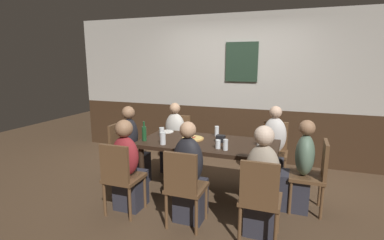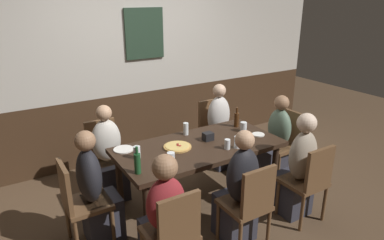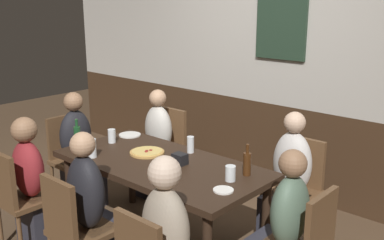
{
  "view_description": "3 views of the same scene",
  "coord_description": "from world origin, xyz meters",
  "px_view_note": "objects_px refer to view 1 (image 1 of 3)",
  "views": [
    {
      "loc": [
        1.07,
        -3.54,
        1.79
      ],
      "look_at": [
        -0.19,
        -0.09,
        1.04
      ],
      "focal_mm": 27.14,
      "sensor_mm": 36.0,
      "label": 1
    },
    {
      "loc": [
        -1.86,
        -2.89,
        2.28
      ],
      "look_at": [
        -0.03,
        0.1,
        1.0
      ],
      "focal_mm": 32.51,
      "sensor_mm": 36.0,
      "label": 2
    },
    {
      "loc": [
        2.54,
        -2.46,
        2.06
      ],
      "look_at": [
        0.23,
        0.13,
        1.11
      ],
      "focal_mm": 42.88,
      "sensor_mm": 36.0,
      "label": 3
    }
  ],
  "objects_px": {
    "chair_head_east": "(314,172)",
    "chair_right_near": "(260,196)",
    "person_head_east": "(299,173)",
    "condiment_caddy": "(221,139)",
    "chair_mid_near": "(184,185)",
    "person_right_near": "(262,189)",
    "tumbler_water": "(217,132)",
    "chair_right_far": "(274,148)",
    "pizza": "(193,138)",
    "person_left_far": "(174,142)",
    "pint_glass_stout": "(162,133)",
    "person_left_near": "(128,171)",
    "chair_head_west": "(123,149)",
    "beer_bottle_green": "(144,133)",
    "person_head_west": "(133,151)",
    "person_right_far": "(273,152)",
    "beer_glass_tall": "(218,145)",
    "chair_left_near": "(120,175)",
    "pint_glass_pale": "(225,145)",
    "plate_white_large": "(167,132)",
    "highball_clear": "(260,142)",
    "dining_table": "(208,148)",
    "beer_bottle_brown": "(264,135)",
    "plate_white_small": "(264,150)",
    "person_mid_near": "(189,180)",
    "beer_glass_half": "(163,139)",
    "chair_left_far": "(178,138)"
  },
  "relations": [
    {
      "from": "person_right_far",
      "to": "beer_glass_tall",
      "type": "height_order",
      "value": "person_right_far"
    },
    {
      "from": "chair_left_far",
      "to": "tumbler_water",
      "type": "bearing_deg",
      "value": -32.6
    },
    {
      "from": "chair_left_near",
      "to": "person_mid_near",
      "type": "height_order",
      "value": "person_mid_near"
    },
    {
      "from": "chair_mid_near",
      "to": "person_right_near",
      "type": "bearing_deg",
      "value": 11.51
    },
    {
      "from": "plate_white_small",
      "to": "chair_left_near",
      "type": "bearing_deg",
      "value": -154.25
    },
    {
      "from": "chair_right_near",
      "to": "person_head_west",
      "type": "xyz_separation_m",
      "value": [
        -1.94,
        0.86,
        -0.01
      ]
    },
    {
      "from": "chair_right_far",
      "to": "chair_head_east",
      "type": "height_order",
      "value": "same"
    },
    {
      "from": "dining_table",
      "to": "plate_white_large",
      "type": "bearing_deg",
      "value": 157.38
    },
    {
      "from": "pint_glass_pale",
      "to": "plate_white_large",
      "type": "height_order",
      "value": "pint_glass_pale"
    },
    {
      "from": "chair_right_near",
      "to": "person_head_west",
      "type": "distance_m",
      "value": 2.12
    },
    {
      "from": "chair_right_far",
      "to": "chair_head_east",
      "type": "distance_m",
      "value": 1.0
    },
    {
      "from": "plate_white_small",
      "to": "chair_mid_near",
      "type": "bearing_deg",
      "value": -135.04
    },
    {
      "from": "person_right_near",
      "to": "beer_glass_tall",
      "type": "height_order",
      "value": "person_right_near"
    },
    {
      "from": "beer_glass_half",
      "to": "pizza",
      "type": "bearing_deg",
      "value": 53.41
    },
    {
      "from": "chair_right_far",
      "to": "plate_white_small",
      "type": "bearing_deg",
      "value": -93.06
    },
    {
      "from": "dining_table",
      "to": "beer_glass_half",
      "type": "xyz_separation_m",
      "value": [
        -0.51,
        -0.31,
        0.15
      ]
    },
    {
      "from": "person_right_near",
      "to": "beer_bottle_green",
      "type": "relative_size",
      "value": 4.48
    },
    {
      "from": "person_head_west",
      "to": "beer_bottle_green",
      "type": "xyz_separation_m",
      "value": [
        0.34,
        -0.24,
        0.36
      ]
    },
    {
      "from": "person_left_near",
      "to": "chair_head_west",
      "type": "bearing_deg",
      "value": 127.04
    },
    {
      "from": "chair_head_east",
      "to": "person_left_near",
      "type": "height_order",
      "value": "person_left_near"
    },
    {
      "from": "chair_mid_near",
      "to": "beer_bottle_green",
      "type": "height_order",
      "value": "beer_bottle_green"
    },
    {
      "from": "person_left_far",
      "to": "pint_glass_stout",
      "type": "height_order",
      "value": "person_left_far"
    },
    {
      "from": "chair_right_far",
      "to": "person_right_far",
      "type": "height_order",
      "value": "person_right_far"
    },
    {
      "from": "person_head_west",
      "to": "pizza",
      "type": "distance_m",
      "value": 0.96
    },
    {
      "from": "chair_left_near",
      "to": "person_right_near",
      "type": "relative_size",
      "value": 0.75
    },
    {
      "from": "plate_white_large",
      "to": "chair_mid_near",
      "type": "bearing_deg",
      "value": -57.47
    },
    {
      "from": "highball_clear",
      "to": "plate_white_small",
      "type": "distance_m",
      "value": 0.2
    },
    {
      "from": "chair_head_east",
      "to": "chair_right_near",
      "type": "distance_m",
      "value": 1.0
    },
    {
      "from": "chair_head_east",
      "to": "plate_white_large",
      "type": "xyz_separation_m",
      "value": [
        -2.06,
        0.31,
        0.25
      ]
    },
    {
      "from": "chair_mid_near",
      "to": "condiment_caddy",
      "type": "bearing_deg",
      "value": 80.37
    },
    {
      "from": "chair_left_near",
      "to": "person_head_east",
      "type": "height_order",
      "value": "person_head_east"
    },
    {
      "from": "pizza",
      "to": "tumbler_water",
      "type": "height_order",
      "value": "tumbler_water"
    },
    {
      "from": "chair_head_west",
      "to": "beer_bottle_green",
      "type": "relative_size",
      "value": 3.35
    },
    {
      "from": "person_mid_near",
      "to": "beer_glass_half",
      "type": "height_order",
      "value": "person_mid_near"
    },
    {
      "from": "dining_table",
      "to": "tumbler_water",
      "type": "bearing_deg",
      "value": 85.07
    },
    {
      "from": "chair_right_near",
      "to": "beer_bottle_green",
      "type": "relative_size",
      "value": 3.35
    },
    {
      "from": "chair_mid_near",
      "to": "beer_bottle_brown",
      "type": "bearing_deg",
      "value": 57.59
    },
    {
      "from": "chair_mid_near",
      "to": "highball_clear",
      "type": "bearing_deg",
      "value": 54.11
    },
    {
      "from": "chair_right_near",
      "to": "plate_white_small",
      "type": "xyz_separation_m",
      "value": [
        -0.05,
        0.74,
        0.25
      ]
    },
    {
      "from": "chair_left_far",
      "to": "beer_glass_half",
      "type": "relative_size",
      "value": 5.57
    },
    {
      "from": "chair_right_far",
      "to": "chair_head_east",
      "type": "relative_size",
      "value": 1.0
    },
    {
      "from": "chair_head_east",
      "to": "tumbler_water",
      "type": "relative_size",
      "value": 6.13
    },
    {
      "from": "person_head_east",
      "to": "condiment_caddy",
      "type": "bearing_deg",
      "value": 176.5
    },
    {
      "from": "chair_head_west",
      "to": "tumbler_water",
      "type": "distance_m",
      "value": 1.42
    },
    {
      "from": "chair_mid_near",
      "to": "beer_bottle_green",
      "type": "bearing_deg",
      "value": 142.73
    },
    {
      "from": "beer_glass_tall",
      "to": "condiment_caddy",
      "type": "xyz_separation_m",
      "value": [
        -0.04,
        0.3,
        -0.0
      ]
    },
    {
      "from": "person_left_far",
      "to": "plate_white_large",
      "type": "distance_m",
      "value": 0.48
    },
    {
      "from": "beer_bottle_green",
      "to": "pizza",
      "type": "bearing_deg",
      "value": 27.32
    },
    {
      "from": "pint_glass_stout",
      "to": "beer_bottle_brown",
      "type": "distance_m",
      "value": 1.4
    },
    {
      "from": "chair_head_west",
      "to": "chair_right_near",
      "type": "xyz_separation_m",
      "value": [
        2.11,
        -0.86,
        0.0
      ]
    }
  ]
}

